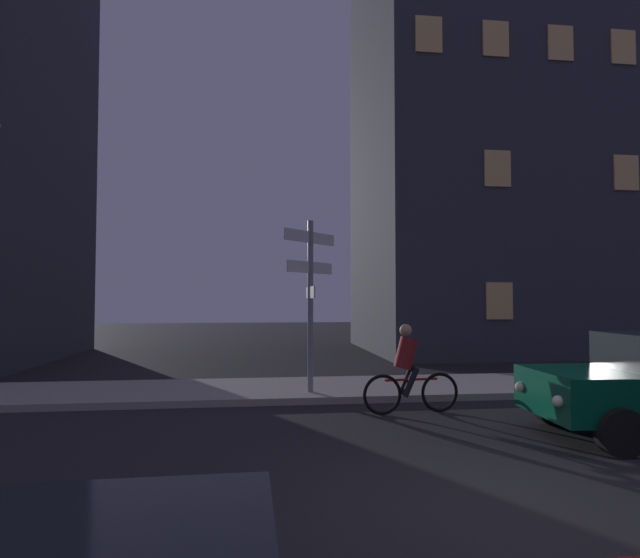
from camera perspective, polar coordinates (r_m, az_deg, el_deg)
ground_plane at (r=5.76m, az=20.19°, el=-23.11°), size 80.00×80.00×0.00m
sidewalk_kerb at (r=11.67m, az=5.23°, el=-12.07°), size 40.00×2.66×0.14m
signpost at (r=10.61m, az=-1.09°, el=-1.21°), size 1.17×1.55×3.57m
cyclist at (r=9.44m, az=9.90°, el=-10.23°), size 1.82×0.36×1.61m
building_right_block at (r=22.89m, az=20.01°, el=12.97°), size 11.50×7.94×16.04m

